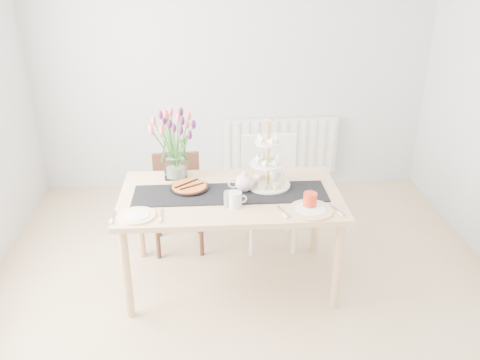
{
  "coord_description": "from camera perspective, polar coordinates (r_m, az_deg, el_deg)",
  "views": [
    {
      "loc": [
        -0.25,
        -2.8,
        2.39
      ],
      "look_at": [
        -0.04,
        0.44,
        0.88
      ],
      "focal_mm": 38.0,
      "sensor_mm": 36.0,
      "label": 1
    }
  ],
  "objects": [
    {
      "name": "cream_jug",
      "position": [
        3.87,
        3.99,
        0.49
      ],
      "size": [
        0.11,
        0.11,
        0.09
      ],
      "primitive_type": "cylinder",
      "rotation": [
        0.0,
        0.0,
        0.32
      ],
      "color": "white",
      "rests_on": "dining_table"
    },
    {
      "name": "table_runner",
      "position": [
        3.68,
        -1.1,
        -1.53
      ],
      "size": [
        1.4,
        0.35,
        0.01
      ],
      "primitive_type": "cube",
      "color": "black",
      "rests_on": "dining_table"
    },
    {
      "name": "plate_right",
      "position": [
        3.48,
        7.93,
        -3.37
      ],
      "size": [
        0.39,
        0.39,
        0.02
      ],
      "primitive_type": "cylinder",
      "rotation": [
        0.0,
        0.0,
        0.37
      ],
      "color": "silver",
      "rests_on": "dining_table"
    },
    {
      "name": "tulip_vase",
      "position": [
        3.87,
        -7.39,
        5.1
      ],
      "size": [
        0.63,
        0.63,
        0.54
      ],
      "rotation": [
        0.0,
        0.0,
        -0.17
      ],
      "color": "silver",
      "rests_on": "dining_table"
    },
    {
      "name": "radiator",
      "position": [
        5.41,
        4.52,
        3.8
      ],
      "size": [
        1.2,
        0.08,
        0.6
      ],
      "primitive_type": "cube",
      "color": "white",
      "rests_on": "room_shell"
    },
    {
      "name": "chair_white",
      "position": [
        4.34,
        3.36,
        -0.25
      ],
      "size": [
        0.47,
        0.47,
        0.94
      ],
      "rotation": [
        0.0,
        0.0,
        0.01
      ],
      "color": "white",
      "rests_on": "ground"
    },
    {
      "name": "mug_orange",
      "position": [
        3.5,
        7.86,
        -2.3
      ],
      "size": [
        0.13,
        0.13,
        0.11
      ],
      "primitive_type": "cylinder",
      "rotation": [
        0.0,
        0.0,
        0.87
      ],
      "color": "red",
      "rests_on": "dining_table"
    },
    {
      "name": "mug_white",
      "position": [
        3.48,
        -0.55,
        -2.2
      ],
      "size": [
        0.1,
        0.1,
        0.11
      ],
      "primitive_type": "cylinder",
      "rotation": [
        0.0,
        0.0,
        0.08
      ],
      "color": "silver",
      "rests_on": "dining_table"
    },
    {
      "name": "tart_tin",
      "position": [
        3.76,
        -5.71,
        -0.85
      ],
      "size": [
        0.28,
        0.28,
        0.03
      ],
      "rotation": [
        0.0,
        0.0,
        0.29
      ],
      "color": "black",
      "rests_on": "dining_table"
    },
    {
      "name": "room_shell",
      "position": [
        3.02,
        1.29,
        3.69
      ],
      "size": [
        4.5,
        4.5,
        4.5
      ],
      "color": "tan",
      "rests_on": "ground"
    },
    {
      "name": "cake_stand",
      "position": [
        3.74,
        3.19,
        1.2
      ],
      "size": [
        0.33,
        0.33,
        0.49
      ],
      "rotation": [
        0.0,
        0.0,
        0.37
      ],
      "color": "gold",
      "rests_on": "dining_table"
    },
    {
      "name": "chair_brown",
      "position": [
        4.36,
        -7.02,
        -1.6
      ],
      "size": [
        0.42,
        0.42,
        0.8
      ],
      "rotation": [
        0.0,
        0.0,
        0.06
      ],
      "color": "#3B1F15",
      "rests_on": "ground"
    },
    {
      "name": "teapot",
      "position": [
        3.69,
        0.51,
        -0.31
      ],
      "size": [
        0.24,
        0.2,
        0.15
      ],
      "primitive_type": null,
      "rotation": [
        0.0,
        0.0,
        0.08
      ],
      "color": "white",
      "rests_on": "dining_table"
    },
    {
      "name": "mug_grey",
      "position": [
        3.51,
        -1.15,
        -2.11
      ],
      "size": [
        0.12,
        0.12,
        0.1
      ],
      "primitive_type": "cylinder",
      "rotation": [
        0.0,
        0.0,
        0.55
      ],
      "color": "slate",
      "rests_on": "dining_table"
    },
    {
      "name": "dining_table",
      "position": [
        3.72,
        -1.09,
        -2.64
      ],
      "size": [
        1.6,
        0.9,
        0.75
      ],
      "color": "tan",
      "rests_on": "ground"
    },
    {
      "name": "plate_left",
      "position": [
        3.45,
        -11.51,
        -3.95
      ],
      "size": [
        0.25,
        0.25,
        0.01
      ],
      "primitive_type": "cylinder",
      "rotation": [
        0.0,
        0.0,
        0.01
      ],
      "color": "white",
      "rests_on": "dining_table"
    }
  ]
}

